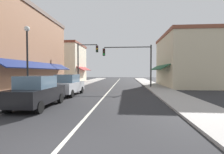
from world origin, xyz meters
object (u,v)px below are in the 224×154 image
at_px(parked_car_nearest_left, 37,92).
at_px(parked_car_second_left, 68,85).
at_px(traffic_signal_mast_arm, 133,58).
at_px(traffic_signal_left_corner, 84,58).
at_px(street_lamp_left_near, 27,51).

relative_size(parked_car_nearest_left, parked_car_second_left, 1.00).
relative_size(parked_car_second_left, traffic_signal_mast_arm, 0.69).
bearing_deg(traffic_signal_left_corner, parked_car_second_left, -85.27).
height_order(parked_car_second_left, traffic_signal_left_corner, traffic_signal_left_corner).
bearing_deg(traffic_signal_left_corner, traffic_signal_mast_arm, -13.17).
relative_size(traffic_signal_left_corner, street_lamp_left_near, 1.17).
bearing_deg(parked_car_second_left, parked_car_nearest_left, -88.76).
height_order(parked_car_nearest_left, traffic_signal_mast_arm, traffic_signal_mast_arm).
height_order(traffic_signal_mast_arm, street_lamp_left_near, traffic_signal_mast_arm).
xyz_separation_m(parked_car_nearest_left, street_lamp_left_near, (-1.63, 1.77, 2.49)).
distance_m(parked_car_second_left, traffic_signal_mast_arm, 9.55).
xyz_separation_m(traffic_signal_mast_arm, traffic_signal_left_corner, (-6.49, 1.52, 0.17)).
height_order(parked_car_nearest_left, street_lamp_left_near, street_lamp_left_near).
xyz_separation_m(parked_car_nearest_left, traffic_signal_left_corner, (-0.71, 13.54, 2.98)).
bearing_deg(parked_car_nearest_left, traffic_signal_left_corner, 91.72).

